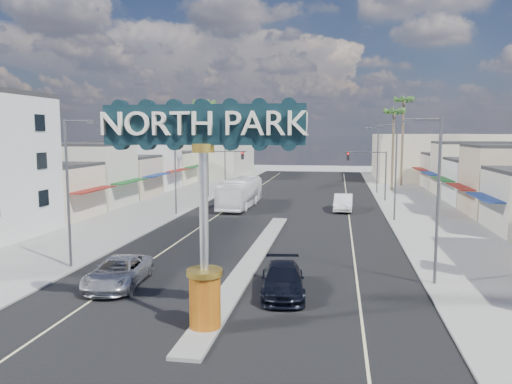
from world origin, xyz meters
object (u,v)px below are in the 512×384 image
(traffic_signal_left, at_px, (222,164))
(city_bus, at_px, (240,193))
(palm_right_far, at_px, (404,105))
(suv_right, at_px, (283,280))
(traffic_signal_right, at_px, (370,166))
(car_parked_right, at_px, (343,203))
(streetlight_r_far, at_px, (376,156))
(suv_left, at_px, (118,272))
(gateway_sign, at_px, (203,189))
(streetlight_l_far, at_px, (226,155))
(streetlight_r_mid, at_px, (394,167))
(streetlight_r_near, at_px, (435,192))
(palm_left_far, at_px, (204,109))
(streetlight_l_near, at_px, (70,186))
(palm_right_mid, at_px, (394,116))
(streetlight_l_mid, at_px, (177,165))

(traffic_signal_left, bearing_deg, city_bus, -63.06)
(palm_right_far, xyz_separation_m, suv_right, (-12.33, -54.88, -11.62))
(traffic_signal_right, bearing_deg, car_parked_right, -111.09)
(city_bus, bearing_deg, traffic_signal_left, 118.64)
(streetlight_r_far, xyz_separation_m, suv_left, (-16.61, -44.90, -4.30))
(gateway_sign, xyz_separation_m, car_parked_right, (5.95, 33.63, -5.04))
(streetlight_r_far, height_order, suv_left, streetlight_r_far)
(streetlight_l_far, distance_m, car_parked_right, 23.55)
(streetlight_r_mid, bearing_deg, streetlight_l_far, 133.48)
(streetlight_r_mid, bearing_deg, palm_right_far, 81.88)
(streetlight_r_near, height_order, palm_left_far, palm_left_far)
(traffic_signal_right, relative_size, suv_left, 1.08)
(car_parked_right, bearing_deg, palm_left_far, 144.79)
(car_parked_right, bearing_deg, traffic_signal_right, 70.92)
(traffic_signal_left, relative_size, palm_left_far, 0.46)
(streetlight_r_near, height_order, palm_right_far, palm_right_far)
(traffic_signal_right, height_order, suv_left, traffic_signal_right)
(suv_right, bearing_deg, car_parked_right, 76.59)
(streetlight_l_near, distance_m, streetlight_r_mid, 28.90)
(streetlight_l_far, bearing_deg, palm_left_far, -142.08)
(streetlight_l_far, xyz_separation_m, suv_left, (4.25, -44.90, -4.30))
(traffic_signal_right, relative_size, car_parked_right, 1.11)
(streetlight_l_far, bearing_deg, streetlight_r_mid, -46.52)
(palm_right_far, height_order, city_bus, palm_right_far)
(traffic_signal_right, relative_size, suv_right, 1.14)
(traffic_signal_left, bearing_deg, palm_right_mid, 28.42)
(streetlight_r_mid, bearing_deg, traffic_signal_right, 95.10)
(traffic_signal_right, xyz_separation_m, palm_right_mid, (3.82, 12.01, 6.33))
(suv_right, bearing_deg, traffic_signal_left, 100.98)
(streetlight_l_far, xyz_separation_m, streetlight_r_far, (20.87, 0.00, 0.00))
(streetlight_l_far, distance_m, city_bus, 16.84)
(traffic_signal_right, distance_m, streetlight_l_far, 21.20)
(streetlight_r_near, distance_m, palm_right_mid, 46.40)
(car_parked_right, bearing_deg, streetlight_l_near, -120.61)
(streetlight_l_mid, distance_m, city_bus, 8.86)
(streetlight_l_mid, height_order, suv_left, streetlight_l_mid)
(streetlight_l_near, relative_size, car_parked_right, 1.67)
(suv_right, bearing_deg, streetlight_l_mid, 112.96)
(palm_left_far, bearing_deg, suv_right, -69.92)
(traffic_signal_left, xyz_separation_m, palm_right_mid, (22.18, 12.01, 6.33))
(palm_right_mid, relative_size, suv_left, 2.19)
(palm_left_far, bearing_deg, streetlight_r_far, 4.88)
(streetlight_l_mid, bearing_deg, city_bus, 50.98)
(streetlight_r_mid, xyz_separation_m, car_parked_right, (-4.48, 5.61, -4.18))
(traffic_signal_left, relative_size, streetlight_r_far, 0.67)
(traffic_signal_right, bearing_deg, suv_right, -100.01)
(car_parked_right, distance_m, city_bus, 11.29)
(gateway_sign, xyz_separation_m, palm_right_mid, (13.00, 54.02, 4.67))
(traffic_signal_left, relative_size, streetlight_l_far, 0.67)
(city_bus, bearing_deg, palm_right_far, 53.36)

